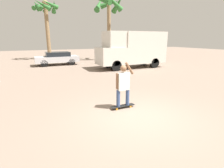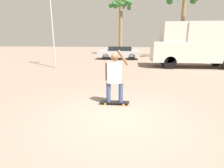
% 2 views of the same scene
% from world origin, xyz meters
% --- Properties ---
extents(ground_plane, '(80.00, 80.00, 0.00)m').
position_xyz_m(ground_plane, '(0.00, 0.00, 0.00)').
color(ground_plane, gray).
extents(skateboard, '(0.95, 0.22, 0.10)m').
position_xyz_m(skateboard, '(-0.11, 0.90, 0.08)').
color(skateboard, black).
rests_on(skateboard, ground_plane).
extents(person_skateboarder, '(0.73, 0.24, 1.67)m').
position_xyz_m(person_skateboarder, '(-0.11, 0.90, 0.99)').
color(person_skateboarder, '#384C7A').
rests_on(person_skateboarder, skateboard).
extents(camper_van, '(6.29, 2.05, 3.20)m').
position_xyz_m(camper_van, '(5.31, 9.04, 1.74)').
color(camper_van, black).
rests_on(camper_van, ground_plane).
extents(parked_car_silver, '(4.18, 1.85, 1.30)m').
position_xyz_m(parked_car_silver, '(-0.68, 13.78, 0.71)').
color(parked_car_silver, black).
rests_on(parked_car_silver, ground_plane).
extents(palm_tree_center_background, '(3.15, 3.16, 7.09)m').
position_xyz_m(palm_tree_center_background, '(-0.86, 19.14, 5.67)').
color(palm_tree_center_background, '#8E704C').
rests_on(palm_tree_center_background, ground_plane).
extents(flagpole, '(0.95, 0.12, 7.76)m').
position_xyz_m(flagpole, '(-4.97, 7.81, 4.43)').
color(flagpole, '#B7B7BC').
rests_on(flagpole, ground_plane).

